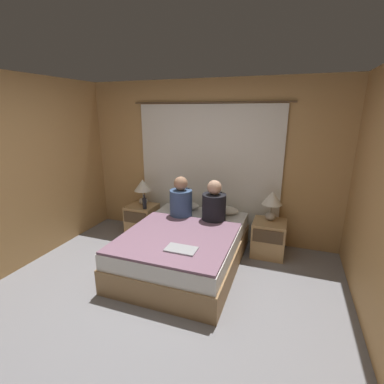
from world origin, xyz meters
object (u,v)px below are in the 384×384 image
at_px(nightstand_left, 142,220).
at_px(pillow_right, 222,210).
at_px(person_left_in_bed, 181,200).
at_px(nightstand_right, 269,238).
at_px(pillow_left, 184,205).
at_px(beer_bottle_on_left_stand, 145,203).
at_px(lamp_right, 272,201).
at_px(person_right_in_bed, 214,205).
at_px(bed, 185,248).
at_px(lamp_left, 143,187).
at_px(laptop_on_bed, 181,249).

xyz_separation_m(nightstand_left, pillow_right, (1.35, 0.10, 0.31)).
bearing_deg(nightstand_left, person_left_in_bed, -16.12).
bearing_deg(nightstand_right, pillow_left, 175.68).
distance_m(pillow_left, beer_bottle_on_left_stand, 0.64).
distance_m(lamp_right, pillow_right, 0.77).
bearing_deg(nightstand_right, person_right_in_bed, -163.01).
xyz_separation_m(person_left_in_bed, beer_bottle_on_left_stand, (-0.68, 0.11, -0.16)).
relative_size(lamp_right, pillow_right, 0.85).
relative_size(bed, pillow_right, 3.82).
relative_size(lamp_right, person_left_in_bed, 0.70).
bearing_deg(nightstand_right, lamp_left, 178.04).
xyz_separation_m(nightstand_left, laptop_on_bed, (1.22, -1.25, 0.29)).
relative_size(nightstand_right, lamp_left, 1.19).
relative_size(lamp_left, beer_bottle_on_left_stand, 1.80).
distance_m(bed, person_right_in_bed, 0.73).
distance_m(nightstand_left, lamp_left, 0.55).
distance_m(lamp_left, laptop_on_bed, 1.82).
xyz_separation_m(lamp_right, laptop_on_bed, (-0.86, -1.32, -0.26)).
bearing_deg(lamp_right, nightstand_left, -178.04).
bearing_deg(bed, person_right_in_bed, 58.54).
relative_size(pillow_left, person_right_in_bed, 0.84).
bearing_deg(lamp_left, pillow_right, 1.30).
relative_size(bed, person_right_in_bed, 3.20).
bearing_deg(nightstand_right, person_left_in_bed, -169.57).
height_order(nightstand_right, beer_bottle_on_left_stand, beer_bottle_on_left_stand).
distance_m(bed, nightstand_left, 1.24).
bearing_deg(beer_bottle_on_left_stand, bed, -31.71).
bearing_deg(person_right_in_bed, person_left_in_bed, 180.00).
xyz_separation_m(nightstand_right, pillow_right, (-0.73, 0.10, 0.31)).
bearing_deg(nightstand_left, lamp_left, 90.00).
bearing_deg(person_left_in_bed, beer_bottle_on_left_stand, 170.45).
relative_size(lamp_right, person_right_in_bed, 0.71).
bearing_deg(beer_bottle_on_left_stand, lamp_right, 5.60).
bearing_deg(lamp_left, lamp_right, 0.00).
height_order(bed, laptop_on_bed, laptop_on_bed).
distance_m(lamp_left, pillow_right, 1.37).
bearing_deg(beer_bottle_on_left_stand, pillow_right, 10.29).
distance_m(pillow_right, person_right_in_bed, 0.39).
bearing_deg(bed, person_left_in_bed, 117.24).
bearing_deg(pillow_right, person_right_in_bed, -96.50).
relative_size(nightstand_right, laptop_on_bed, 1.46).
distance_m(lamp_left, person_right_in_bed, 1.35).
xyz_separation_m(nightstand_right, laptop_on_bed, (-0.86, -1.25, 0.29)).
bearing_deg(beer_bottle_on_left_stand, lamp_left, 124.27).
height_order(person_right_in_bed, beer_bottle_on_left_stand, person_right_in_bed).
relative_size(nightstand_right, beer_bottle_on_left_stand, 2.15).
bearing_deg(bed, lamp_left, 144.09).
relative_size(nightstand_left, laptop_on_bed, 1.46).
bearing_deg(pillow_right, bed, -111.72).
bearing_deg(person_right_in_bed, nightstand_left, 169.90).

